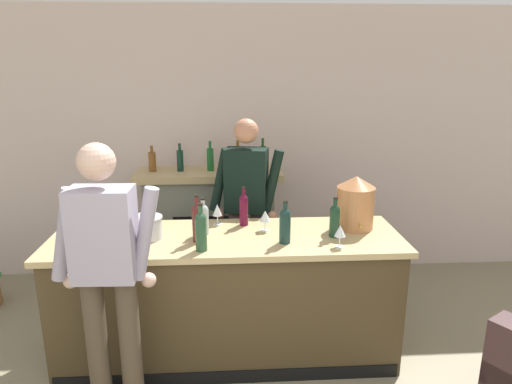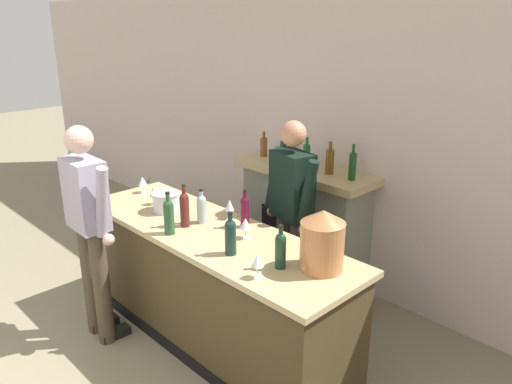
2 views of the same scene
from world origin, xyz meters
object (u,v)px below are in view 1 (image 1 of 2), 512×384
at_px(wine_bottle_riesling_slim, 197,221).
at_px(wine_glass_back_row, 340,232).
at_px(wine_bottle_rose_blush, 335,219).
at_px(wine_glass_mid_counter, 265,216).
at_px(wine_glass_front_left, 75,220).
at_px(wine_glass_by_dispenser, 217,211).
at_px(wine_bottle_merlot_tall, 201,230).
at_px(ice_bucket_steel, 147,227).
at_px(wine_bottle_cabernet_heavy, 285,224).
at_px(person_customer, 108,276).
at_px(wine_bottle_chardonnay_pale, 244,208).
at_px(wine_bottle_port_short, 203,218).
at_px(wine_glass_front_right, 118,222).
at_px(person_bartender, 246,207).
at_px(fireplace_stone, 210,225).
at_px(copper_dispenser, 355,202).

relative_size(wine_bottle_riesling_slim, wine_glass_back_row, 2.14).
height_order(wine_bottle_rose_blush, wine_glass_mid_counter, wine_bottle_rose_blush).
relative_size(wine_glass_front_left, wine_glass_by_dispenser, 0.94).
xyz_separation_m(wine_bottle_merlot_tall, wine_glass_front_left, (-0.94, 0.36, -0.04)).
relative_size(ice_bucket_steel, wine_glass_by_dispenser, 1.40).
bearing_deg(wine_bottle_cabernet_heavy, wine_bottle_merlot_tall, -169.99).
bearing_deg(person_customer, wine_glass_front_left, 119.00).
distance_m(wine_bottle_chardonnay_pale, wine_bottle_port_short, 0.35).
relative_size(wine_bottle_chardonnay_pale, wine_glass_front_right, 1.79).
bearing_deg(person_bartender, wine_bottle_merlot_tall, -109.25).
height_order(fireplace_stone, wine_glass_front_right, fireplace_stone).
bearing_deg(wine_bottle_merlot_tall, wine_bottle_cabernet_heavy, 10.01).
height_order(copper_dispenser, wine_bottle_merlot_tall, copper_dispenser).
bearing_deg(wine_bottle_port_short, wine_bottle_cabernet_heavy, -19.76).
relative_size(wine_bottle_port_short, wine_glass_back_row, 1.74).
bearing_deg(wine_glass_front_right, wine_glass_by_dispenser, 19.70).
height_order(wine_bottle_port_short, wine_glass_back_row, wine_bottle_port_short).
bearing_deg(wine_bottle_port_short, wine_bottle_rose_blush, -6.54).
relative_size(wine_glass_front_left, wine_glass_front_right, 0.90).
relative_size(wine_glass_front_left, wine_glass_back_row, 0.98).
bearing_deg(wine_bottle_port_short, wine_bottle_chardonnay_pale, 31.05).
bearing_deg(wine_bottle_merlot_tall, wine_glass_mid_counter, 37.59).
height_order(wine_glass_front_left, wine_glass_front_right, wine_glass_front_right).
bearing_deg(wine_glass_by_dispenser, person_bartender, 62.10).
bearing_deg(wine_glass_by_dispenser, wine_glass_mid_counter, -24.50).
bearing_deg(wine_glass_mid_counter, wine_bottle_port_short, -174.56).
distance_m(wine_bottle_rose_blush, wine_glass_front_left, 1.89).
xyz_separation_m(copper_dispenser, wine_glass_by_dispenser, (-1.04, 0.14, -0.09)).
xyz_separation_m(wine_bottle_merlot_tall, wine_glass_back_row, (0.94, 0.00, -0.03)).
distance_m(person_bartender, wine_glass_front_left, 1.42).
distance_m(fireplace_stone, wine_bottle_port_short, 1.35).
height_order(wine_bottle_merlot_tall, wine_bottle_rose_blush, wine_bottle_merlot_tall).
relative_size(ice_bucket_steel, wine_bottle_riesling_slim, 0.68).
bearing_deg(wine_bottle_merlot_tall, wine_bottle_port_short, 89.98).
xyz_separation_m(wine_bottle_riesling_slim, wine_glass_front_left, (-0.90, 0.19, -0.04)).
distance_m(person_customer, wine_bottle_port_short, 0.87).
relative_size(wine_bottle_merlot_tall, wine_glass_mid_counter, 2.09).
height_order(wine_glass_mid_counter, wine_glass_back_row, wine_glass_back_row).
relative_size(wine_bottle_riesling_slim, wine_glass_front_left, 2.19).
distance_m(fireplace_stone, copper_dispenser, 1.75).
distance_m(wine_bottle_chardonnay_pale, wine_glass_front_left, 1.24).
height_order(person_customer, wine_glass_back_row, person_customer).
bearing_deg(wine_glass_back_row, copper_dispenser, 61.54).
distance_m(wine_bottle_riesling_slim, wine_glass_front_right, 0.58).
height_order(wine_bottle_cabernet_heavy, wine_bottle_merlot_tall, wine_bottle_merlot_tall).
height_order(wine_glass_front_left, wine_glass_by_dispenser, wine_glass_by_dispenser).
distance_m(wine_bottle_cabernet_heavy, wine_glass_front_left, 1.53).
relative_size(wine_glass_front_right, wine_glass_back_row, 1.08).
xyz_separation_m(wine_bottle_chardonnay_pale, wine_bottle_riesling_slim, (-0.34, -0.32, 0.01)).
height_order(fireplace_stone, wine_glass_by_dispenser, fireplace_stone).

